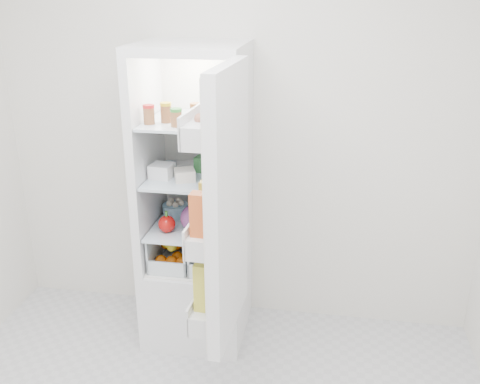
% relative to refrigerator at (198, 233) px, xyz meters
% --- Properties ---
extents(room_walls, '(3.02, 3.02, 2.61)m').
position_rel_refrigerator_xyz_m(room_walls, '(0.20, -1.25, 0.93)').
color(room_walls, silver).
rests_on(room_walls, ground).
extents(refrigerator, '(0.60, 0.60, 1.80)m').
position_rel_refrigerator_xyz_m(refrigerator, '(0.00, 0.00, 0.00)').
color(refrigerator, white).
rests_on(refrigerator, ground).
extents(shelf_low, '(0.49, 0.53, 0.01)m').
position_rel_refrigerator_xyz_m(shelf_low, '(-0.00, -0.06, 0.07)').
color(shelf_low, silver).
rests_on(shelf_low, refrigerator).
extents(shelf_mid, '(0.49, 0.53, 0.02)m').
position_rel_refrigerator_xyz_m(shelf_mid, '(-0.00, -0.06, 0.38)').
color(shelf_mid, silver).
rests_on(shelf_mid, refrigerator).
extents(shelf_top, '(0.49, 0.53, 0.02)m').
position_rel_refrigerator_xyz_m(shelf_top, '(-0.00, -0.06, 0.71)').
color(shelf_top, silver).
rests_on(shelf_top, refrigerator).
extents(crisper_left, '(0.23, 0.46, 0.22)m').
position_rel_refrigerator_xyz_m(crisper_left, '(-0.12, -0.06, -0.06)').
color(crisper_left, silver).
rests_on(crisper_left, refrigerator).
extents(crisper_right, '(0.23, 0.46, 0.22)m').
position_rel_refrigerator_xyz_m(crisper_right, '(0.12, -0.06, -0.06)').
color(crisper_right, silver).
rests_on(crisper_right, refrigerator).
extents(condiment_jars, '(0.46, 0.16, 0.08)m').
position_rel_refrigerator_xyz_m(condiment_jars, '(-0.00, -0.17, 0.76)').
color(condiment_jars, '#B21919').
rests_on(condiment_jars, shelf_top).
extents(squeeze_bottle, '(0.07, 0.07, 0.20)m').
position_rel_refrigerator_xyz_m(squeeze_bottle, '(0.16, -0.06, 0.82)').
color(squeeze_bottle, white).
rests_on(squeeze_bottle, shelf_top).
extents(tub_white, '(0.14, 0.14, 0.08)m').
position_rel_refrigerator_xyz_m(tub_white, '(-0.17, -0.12, 0.43)').
color(tub_white, white).
rests_on(tub_white, shelf_mid).
extents(tub_cream, '(0.14, 0.14, 0.06)m').
position_rel_refrigerator_xyz_m(tub_cream, '(-0.03, -0.15, 0.42)').
color(tub_cream, silver).
rests_on(tub_cream, shelf_mid).
extents(tin_red, '(0.12, 0.12, 0.06)m').
position_rel_refrigerator_xyz_m(tin_red, '(0.19, -0.28, 0.42)').
color(tin_red, red).
rests_on(tin_red, shelf_mid).
extents(foil_tray, '(0.17, 0.14, 0.04)m').
position_rel_refrigerator_xyz_m(foil_tray, '(-0.06, 0.06, 0.41)').
color(foil_tray, silver).
rests_on(foil_tray, shelf_mid).
extents(tub_green, '(0.14, 0.17, 0.09)m').
position_rel_refrigerator_xyz_m(tub_green, '(0.06, 0.06, 0.44)').
color(tub_green, '#408D4A').
rests_on(tub_green, shelf_mid).
extents(red_cabbage, '(0.15, 0.15, 0.15)m').
position_rel_refrigerator_xyz_m(red_cabbage, '(0.01, -0.14, 0.16)').
color(red_cabbage, '#551E5A').
rests_on(red_cabbage, shelf_low).
extents(bell_pepper, '(0.10, 0.10, 0.10)m').
position_rel_refrigerator_xyz_m(bell_pepper, '(-0.14, -0.19, 0.13)').
color(bell_pepper, '#BD0E0B').
rests_on(bell_pepper, shelf_low).
extents(mushroom_bowl, '(0.18, 0.18, 0.07)m').
position_rel_refrigerator_xyz_m(mushroom_bowl, '(-0.15, 0.05, 0.12)').
color(mushroom_bowl, '#92BFDA').
rests_on(mushroom_bowl, shelf_low).
extents(salad_bag, '(0.12, 0.12, 0.12)m').
position_rel_refrigerator_xyz_m(salad_bag, '(0.16, -0.27, 0.14)').
color(salad_bag, '#B1D49F').
rests_on(salad_bag, shelf_low).
extents(citrus_pile, '(0.20, 0.31, 0.16)m').
position_rel_refrigerator_xyz_m(citrus_pile, '(-0.12, -0.09, -0.08)').
color(citrus_pile, orange).
rests_on(citrus_pile, refrigerator).
extents(veg_pile, '(0.16, 0.30, 0.10)m').
position_rel_refrigerator_xyz_m(veg_pile, '(0.13, -0.06, -0.10)').
color(veg_pile, '#224D19').
rests_on(veg_pile, refrigerator).
extents(fridge_door, '(0.20, 0.60, 1.30)m').
position_rel_refrigerator_xyz_m(fridge_door, '(0.29, -0.64, 0.43)').
color(fridge_door, white).
rests_on(fridge_door, refrigerator).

